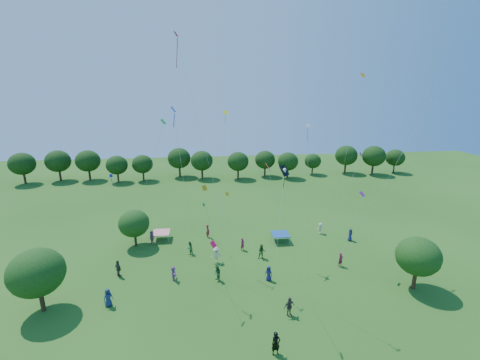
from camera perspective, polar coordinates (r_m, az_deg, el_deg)
The scene contains 38 objects.
near_tree_west at distance 34.05m, azimuth -32.44°, elevation -13.73°, with size 4.67×4.67×5.99m.
near_tree_north at distance 42.65m, azimuth -18.33°, elevation -7.34°, with size 3.79×3.79×4.81m.
near_tree_east at distance 36.52m, azimuth 29.11°, elevation -11.78°, with size 4.16×4.16×5.46m.
treeline at distance 72.05m, azimuth -5.21°, elevation 3.52°, with size 88.01×8.77×6.77m.
tent_red_stripe at distance 44.23m, azimuth -13.83°, elevation -9.05°, with size 2.20×2.20×1.10m.
tent_blue at distance 42.83m, azimuth 7.18°, elevation -9.54°, with size 2.20×2.20×1.10m.
man_in_black at distance 27.01m, azimuth 6.41°, elevation -26.94°, with size 0.71×0.46×1.91m, color black.
crowd_person_0 at distance 45.21m, azimuth 18.99°, elevation -9.19°, with size 0.82×0.45×1.67m, color navy.
crowd_person_1 at distance 43.86m, azimuth -5.76°, elevation -9.01°, with size 0.70×0.45×1.86m, color maroon.
crowd_person_2 at distance 34.68m, azimuth -4.04°, elevation -16.27°, with size 0.86×0.46×1.74m, color #26582B.
crowd_person_3 at distance 46.16m, azimuth 14.09°, elevation -8.33°, with size 1.02×0.46×1.57m, color beige.
crowd_person_4 at distance 30.52m, azimuth 8.75°, elevation -21.35°, with size 1.07×0.49×1.82m, color #403533.
crowd_person_5 at distance 35.50m, azimuth -11.72°, elevation -15.93°, with size 1.46×0.52×1.57m, color #A05DA0.
crowd_person_6 at distance 33.51m, azimuth -22.40°, elevation -18.77°, with size 0.88×0.47×1.78m, color navy.
crowd_person_7 at distance 40.44m, azimuth 0.45°, elevation -11.35°, with size 0.61×0.39×1.63m, color maroon.
crowd_person_8 at distance 40.01m, azimuth -8.93°, elevation -11.86°, with size 0.82×0.44×1.66m, color #2F652B.
crowd_person_9 at distance 37.92m, azimuth -4.27°, elevation -13.14°, with size 1.23×0.55×1.89m, color beige.
crowd_person_10 at distance 37.59m, azimuth -20.82°, elevation -14.50°, with size 1.10×0.50×1.88m, color #3E3931.
crowd_person_11 at distance 43.60m, azimuth -15.36°, elevation -9.78°, with size 1.62×0.58×1.74m, color #A05D7F.
crowd_person_12 at distance 34.86m, azimuth 5.12°, elevation -16.22°, with size 0.80×0.43×1.63m, color navy.
crowd_person_13 at distance 38.80m, azimuth 17.45°, elevation -13.36°, with size 0.62×0.40×1.67m, color maroon.
crowd_person_14 at distance 38.70m, azimuth 3.89°, elevation -12.59°, with size 0.88×0.48×1.79m, color #264D21.
pirate_kite at distance 34.95m, azimuth 7.89°, elevation 1.46°, with size 2.43×4.95×10.04m.
red_high_kite at distance 35.68m, azimuth -9.19°, elevation 16.25°, with size 5.72×8.89×23.91m.
small_kite_0 at distance 29.19m, azimuth -4.66°, elevation -11.87°, with size 0.83×5.35×5.29m.
small_kite_1 at distance 37.96m, azimuth 19.40°, elevation 9.50°, with size 1.28×3.32×19.63m.
small_kite_2 at distance 31.27m, azimuth -2.85°, elevation 4.63°, with size 1.09×1.04×16.06m.
small_kite_3 at distance 39.84m, azimuth -14.38°, elevation 6.78°, with size 5.52×2.86×14.64m.
small_kite_4 at distance 45.96m, azimuth -21.29°, elevation -1.04°, with size 3.05×2.23×7.09m.
small_kite_5 at distance 36.09m, azimuth 20.48°, elevation -3.63°, with size 1.86×0.88×7.68m.
small_kite_6 at distance 27.58m, azimuth 11.97°, elevation 0.66°, with size 1.14×0.44×15.31m.
small_kite_7 at distance 31.27m, azimuth 27.39°, elevation 5.45°, with size 3.31×6.36×17.70m.
small_kite_8 at distance 26.03m, azimuth 6.20°, elevation -1.83°, with size 4.36×2.23×12.40m.
small_kite_9 at distance 39.37m, azimuth -6.22°, elevation -2.29°, with size 0.92×2.78×6.81m.
small_kite_10 at distance 39.13m, azimuth -2.21°, elevation -3.85°, with size 0.50×1.16×5.95m.
small_kite_11 at distance 42.20m, azimuth -6.30°, elevation -4.88°, with size 1.26×0.51×3.74m.
small_kite_12 at distance 31.25m, azimuth -10.98°, elevation 6.64°, with size 1.61×1.40×16.45m.
small_kite_13 at distance 40.95m, azimuth 19.59°, elevation 1.31°, with size 2.91×1.25×10.80m.
Camera 1 is at (-3.39, -15.00, 19.21)m, focal length 24.00 mm.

